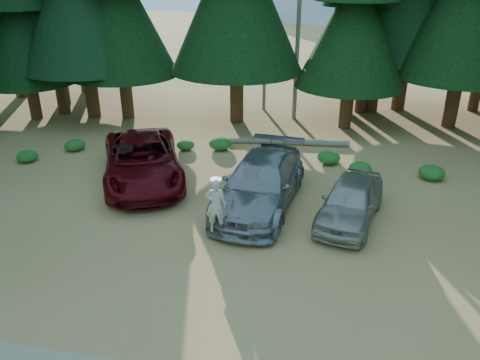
{
  "coord_description": "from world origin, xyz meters",
  "views": [
    {
      "loc": [
        2.79,
        -12.0,
        8.15
      ],
      "look_at": [
        -0.1,
        2.72,
        1.25
      ],
      "focal_mm": 35.0,
      "sensor_mm": 36.0,
      "label": 1
    }
  ],
  "objects_px": {
    "log_left": "(264,141)",
    "log_mid": "(313,142)",
    "silver_minivan_right": "(351,201)",
    "frisbee_player": "(216,205)",
    "silver_minivan_center": "(260,183)",
    "log_right": "(296,142)",
    "red_pickup": "(142,160)"
  },
  "relations": [
    {
      "from": "log_left",
      "to": "log_right",
      "type": "height_order",
      "value": "log_right"
    },
    {
      "from": "silver_minivan_center",
      "to": "silver_minivan_right",
      "type": "xyz_separation_m",
      "value": [
        3.23,
        -0.5,
        -0.14
      ]
    },
    {
      "from": "log_mid",
      "to": "silver_minivan_center",
      "type": "bearing_deg",
      "value": -106.13
    },
    {
      "from": "silver_minivan_right",
      "to": "log_left",
      "type": "bearing_deg",
      "value": 133.09
    },
    {
      "from": "frisbee_player",
      "to": "log_left",
      "type": "distance_m",
      "value": 9.42
    },
    {
      "from": "log_mid",
      "to": "log_right",
      "type": "distance_m",
      "value": 0.83
    },
    {
      "from": "red_pickup",
      "to": "log_mid",
      "type": "bearing_deg",
      "value": 15.4
    },
    {
      "from": "silver_minivan_center",
      "to": "log_right",
      "type": "height_order",
      "value": "silver_minivan_center"
    },
    {
      "from": "log_mid",
      "to": "log_right",
      "type": "xyz_separation_m",
      "value": [
        -0.82,
        -0.15,
        0.0
      ]
    },
    {
      "from": "silver_minivan_right",
      "to": "frisbee_player",
      "type": "relative_size",
      "value": 2.39
    },
    {
      "from": "frisbee_player",
      "to": "red_pickup",
      "type": "bearing_deg",
      "value": -48.97
    },
    {
      "from": "silver_minivan_center",
      "to": "log_mid",
      "type": "height_order",
      "value": "silver_minivan_center"
    },
    {
      "from": "red_pickup",
      "to": "log_right",
      "type": "xyz_separation_m",
      "value": [
        5.87,
        5.42,
        -0.76
      ]
    },
    {
      "from": "red_pickup",
      "to": "silver_minivan_center",
      "type": "distance_m",
      "value": 5.25
    },
    {
      "from": "log_left",
      "to": "log_mid",
      "type": "distance_m",
      "value": 2.43
    },
    {
      "from": "silver_minivan_right",
      "to": "log_mid",
      "type": "bearing_deg",
      "value": 115.96
    },
    {
      "from": "log_mid",
      "to": "frisbee_player",
      "type": "bearing_deg",
      "value": -108.15
    },
    {
      "from": "frisbee_player",
      "to": "log_left",
      "type": "bearing_deg",
      "value": -95.66
    },
    {
      "from": "silver_minivan_right",
      "to": "log_mid",
      "type": "xyz_separation_m",
      "value": [
        -1.63,
        7.36,
        -0.61
      ]
    },
    {
      "from": "red_pickup",
      "to": "silver_minivan_right",
      "type": "bearing_deg",
      "value": -36.5
    },
    {
      "from": "silver_minivan_center",
      "to": "log_right",
      "type": "distance_m",
      "value": 6.8
    },
    {
      "from": "red_pickup",
      "to": "log_left",
      "type": "xyz_separation_m",
      "value": [
        4.27,
        5.34,
        -0.77
      ]
    },
    {
      "from": "red_pickup",
      "to": "silver_minivan_right",
      "type": "distance_m",
      "value": 8.51
    },
    {
      "from": "red_pickup",
      "to": "log_right",
      "type": "height_order",
      "value": "red_pickup"
    },
    {
      "from": "silver_minivan_center",
      "to": "log_mid",
      "type": "relative_size",
      "value": 1.74
    },
    {
      "from": "red_pickup",
      "to": "log_right",
      "type": "relative_size",
      "value": 1.41
    },
    {
      "from": "silver_minivan_right",
      "to": "silver_minivan_center",
      "type": "bearing_deg",
      "value": -175.29
    },
    {
      "from": "frisbee_player",
      "to": "log_mid",
      "type": "height_order",
      "value": "frisbee_player"
    },
    {
      "from": "red_pickup",
      "to": "frisbee_player",
      "type": "bearing_deg",
      "value": -68.75
    },
    {
      "from": "frisbee_player",
      "to": "silver_minivan_center",
      "type": "bearing_deg",
      "value": -114.7
    },
    {
      "from": "red_pickup",
      "to": "log_left",
      "type": "distance_m",
      "value": 6.88
    },
    {
      "from": "log_mid",
      "to": "silver_minivan_right",
      "type": "bearing_deg",
      "value": -80.51
    }
  ]
}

